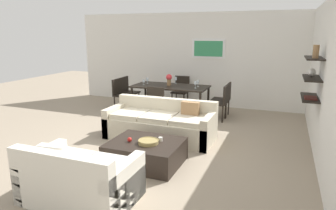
{
  "coord_description": "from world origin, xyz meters",
  "views": [
    {
      "loc": [
        2.41,
        -5.15,
        2.13
      ],
      "look_at": [
        0.33,
        0.2,
        0.75
      ],
      "focal_mm": 32.35,
      "sensor_mm": 36.0,
      "label": 1
    }
  ],
  "objects_px": {
    "decorative_bowl": "(148,142)",
    "coffee_table": "(146,153)",
    "candle_jar": "(161,139)",
    "centerpiece_vase": "(169,79)",
    "dining_chair_left_near": "(120,92)",
    "apple_on_coffee_table": "(130,140)",
    "dining_chair_right_near": "(221,100)",
    "loveseat_white": "(79,179)",
    "sofa_beige": "(161,124)",
    "dining_chair_foot": "(157,101)",
    "wine_glass_left_near": "(144,81)",
    "dining_chair_right_far": "(224,97)",
    "dining_chair_head": "(181,89)",
    "wine_glass_head": "(176,79)",
    "dining_table": "(170,88)",
    "dining_chair_left_far": "(128,90)",
    "wine_glass_right_far": "(198,82)",
    "wine_glass_right_near": "(195,83)",
    "wine_glass_left_far": "(147,79)"
  },
  "relations": [
    {
      "from": "sofa_beige",
      "to": "dining_chair_head",
      "type": "xyz_separation_m",
      "value": [
        -0.53,
        2.84,
        0.21
      ]
    },
    {
      "from": "dining_table",
      "to": "dining_chair_head",
      "type": "bearing_deg",
      "value": 90.0
    },
    {
      "from": "decorative_bowl",
      "to": "dining_chair_foot",
      "type": "bearing_deg",
      "value": 109.83
    },
    {
      "from": "centerpiece_vase",
      "to": "dining_table",
      "type": "bearing_deg",
      "value": -25.03
    },
    {
      "from": "dining_chair_right_near",
      "to": "sofa_beige",
      "type": "bearing_deg",
      "value": -116.75
    },
    {
      "from": "dining_chair_right_near",
      "to": "wine_glass_left_near",
      "type": "relative_size",
      "value": 6.21
    },
    {
      "from": "dining_chair_foot",
      "to": "wine_glass_left_near",
      "type": "distance_m",
      "value": 1.11
    },
    {
      "from": "dining_table",
      "to": "dining_chair_left_near",
      "type": "distance_m",
      "value": 1.44
    },
    {
      "from": "wine_glass_head",
      "to": "loveseat_white",
      "type": "bearing_deg",
      "value": -84.52
    },
    {
      "from": "dining_chair_foot",
      "to": "dining_chair_right_near",
      "type": "relative_size",
      "value": 1.0
    },
    {
      "from": "candle_jar",
      "to": "wine_glass_left_near",
      "type": "distance_m",
      "value": 3.46
    },
    {
      "from": "dining_table",
      "to": "dining_chair_left_far",
      "type": "relative_size",
      "value": 2.27
    },
    {
      "from": "candle_jar",
      "to": "apple_on_coffee_table",
      "type": "xyz_separation_m",
      "value": [
        -0.46,
        -0.21,
        0.0
      ]
    },
    {
      "from": "loveseat_white",
      "to": "wine_glass_left_far",
      "type": "height_order",
      "value": "wine_glass_left_far"
    },
    {
      "from": "candle_jar",
      "to": "wine_glass_head",
      "type": "bearing_deg",
      "value": 105.92
    },
    {
      "from": "dining_table",
      "to": "dining_chair_foot",
      "type": "bearing_deg",
      "value": -90.0
    },
    {
      "from": "dining_chair_left_near",
      "to": "centerpiece_vase",
      "type": "height_order",
      "value": "centerpiece_vase"
    },
    {
      "from": "decorative_bowl",
      "to": "dining_chair_right_near",
      "type": "xyz_separation_m",
      "value": [
        0.55,
        3.04,
        0.09
      ]
    },
    {
      "from": "sofa_beige",
      "to": "candle_jar",
      "type": "bearing_deg",
      "value": -67.63
    },
    {
      "from": "wine_glass_right_near",
      "to": "sofa_beige",
      "type": "bearing_deg",
      "value": -96.06
    },
    {
      "from": "sofa_beige",
      "to": "wine_glass_right_near",
      "type": "distance_m",
      "value": 1.94
    },
    {
      "from": "coffee_table",
      "to": "candle_jar",
      "type": "xyz_separation_m",
      "value": [
        0.22,
        0.11,
        0.22
      ]
    },
    {
      "from": "sofa_beige",
      "to": "dining_chair_right_near",
      "type": "height_order",
      "value": "dining_chair_right_near"
    },
    {
      "from": "decorative_bowl",
      "to": "dining_chair_right_near",
      "type": "distance_m",
      "value": 3.1
    },
    {
      "from": "decorative_bowl",
      "to": "coffee_table",
      "type": "bearing_deg",
      "value": 143.49
    },
    {
      "from": "candle_jar",
      "to": "sofa_beige",
      "type": "bearing_deg",
      "value": 112.37
    },
    {
      "from": "loveseat_white",
      "to": "dining_chair_left_near",
      "type": "bearing_deg",
      "value": 113.5
    },
    {
      "from": "apple_on_coffee_table",
      "to": "dining_chair_right_near",
      "type": "relative_size",
      "value": 0.09
    },
    {
      "from": "dining_table",
      "to": "dining_chair_head",
      "type": "distance_m",
      "value": 0.9
    },
    {
      "from": "loveseat_white",
      "to": "wine_glass_right_near",
      "type": "bearing_deg",
      "value": 86.77
    },
    {
      "from": "apple_on_coffee_table",
      "to": "dining_chair_foot",
      "type": "relative_size",
      "value": 0.09
    },
    {
      "from": "apple_on_coffee_table",
      "to": "wine_glass_head",
      "type": "height_order",
      "value": "wine_glass_head"
    },
    {
      "from": "sofa_beige",
      "to": "dining_chair_left_near",
      "type": "xyz_separation_m",
      "value": [
        -1.94,
        1.74,
        0.21
      ]
    },
    {
      "from": "sofa_beige",
      "to": "decorative_bowl",
      "type": "relative_size",
      "value": 6.57
    },
    {
      "from": "centerpiece_vase",
      "to": "dining_chair_foot",
      "type": "bearing_deg",
      "value": -86.99
    },
    {
      "from": "sofa_beige",
      "to": "dining_chair_left_near",
      "type": "height_order",
      "value": "dining_chair_left_near"
    },
    {
      "from": "wine_glass_right_near",
      "to": "wine_glass_right_far",
      "type": "distance_m",
      "value": 0.24
    },
    {
      "from": "wine_glass_right_far",
      "to": "dining_chair_right_near",
      "type": "bearing_deg",
      "value": -26.08
    },
    {
      "from": "coffee_table",
      "to": "apple_on_coffee_table",
      "type": "xyz_separation_m",
      "value": [
        -0.24,
        -0.1,
        0.23
      ]
    },
    {
      "from": "dining_chair_left_near",
      "to": "apple_on_coffee_table",
      "type": "bearing_deg",
      "value": -57.76
    },
    {
      "from": "dining_chair_right_near",
      "to": "centerpiece_vase",
      "type": "distance_m",
      "value": 1.53
    },
    {
      "from": "dining_chair_right_near",
      "to": "wine_glass_right_near",
      "type": "bearing_deg",
      "value": 171.91
    },
    {
      "from": "dining_chair_right_far",
      "to": "wine_glass_left_near",
      "type": "distance_m",
      "value": 2.19
    },
    {
      "from": "decorative_bowl",
      "to": "wine_glass_left_near",
      "type": "relative_size",
      "value": 2.37
    },
    {
      "from": "wine_glass_right_near",
      "to": "apple_on_coffee_table",
      "type": "bearing_deg",
      "value": -93.42
    },
    {
      "from": "apple_on_coffee_table",
      "to": "dining_chair_right_far",
      "type": "relative_size",
      "value": 0.09
    },
    {
      "from": "centerpiece_vase",
      "to": "dining_chair_head",
      "type": "bearing_deg",
      "value": 86.83
    },
    {
      "from": "wine_glass_left_far",
      "to": "wine_glass_right_near",
      "type": "xyz_separation_m",
      "value": [
        1.45,
        -0.24,
        0.02
      ]
    },
    {
      "from": "loveseat_white",
      "to": "sofa_beige",
      "type": "bearing_deg",
      "value": 88.78
    },
    {
      "from": "candle_jar",
      "to": "centerpiece_vase",
      "type": "bearing_deg",
      "value": 108.61
    }
  ]
}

